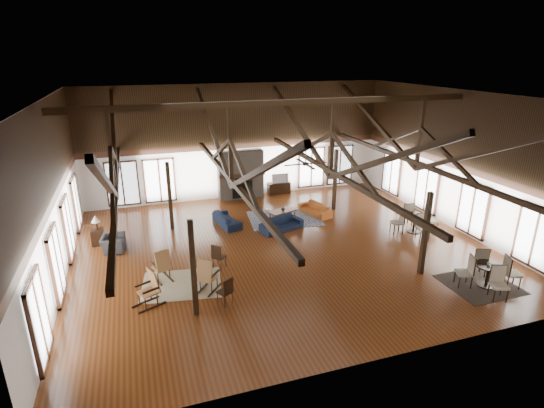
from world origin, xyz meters
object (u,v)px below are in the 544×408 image
object	(u,v)px
sofa_navy_front	(281,224)
armchair	(113,243)
cafe_table_near	(488,272)
sofa_navy_left	(227,219)
tv_console	(279,188)
cafe_table_far	(414,220)
sofa_orange	(315,209)
coffee_table	(282,212)

from	to	relation	value
sofa_navy_front	armchair	xyz separation A→B (m)	(-7.04, 0.13, 0.03)
armchair	cafe_table_near	xyz separation A→B (m)	(12.00, -6.84, 0.24)
sofa_navy_front	sofa_navy_left	bearing A→B (deg)	130.20
cafe_table_near	tv_console	size ratio (longest dim) A/B	1.72
cafe_table_near	sofa_navy_left	bearing A→B (deg)	131.49
sofa_navy_left	armchair	world-z (taller)	armchair
tv_console	cafe_table_far	bearing A→B (deg)	-61.27
sofa_navy_front	sofa_orange	xyz separation A→B (m)	(2.21, 1.32, -0.02)
sofa_orange	cafe_table_far	xyz separation A→B (m)	(3.23, -3.35, 0.29)
cafe_table_near	tv_console	world-z (taller)	cafe_table_near
sofa_navy_left	cafe_table_far	distance (m)	8.33
cafe_table_near	cafe_table_far	size ratio (longest dim) A/B	0.99
coffee_table	cafe_table_near	size ratio (longest dim) A/B	0.66
sofa_orange	sofa_navy_front	bearing A→B (deg)	-75.32
sofa_navy_left	cafe_table_near	world-z (taller)	cafe_table_near
sofa_navy_front	cafe_table_near	world-z (taller)	cafe_table_near
coffee_table	armchair	bearing A→B (deg)	169.29
sofa_navy_left	cafe_table_far	size ratio (longest dim) A/B	0.87
armchair	sofa_navy_left	bearing A→B (deg)	-67.33
armchair	sofa_navy_front	bearing A→B (deg)	-82.42
armchair	coffee_table	bearing A→B (deg)	-73.96
sofa_orange	cafe_table_far	size ratio (longest dim) A/B	0.84
sofa_orange	coffee_table	size ratio (longest dim) A/B	1.29
sofa_navy_left	cafe_table_far	xyz separation A→B (m)	(7.61, -3.37, 0.28)
sofa_navy_front	sofa_navy_left	distance (m)	2.55
sofa_orange	tv_console	distance (m)	3.71
sofa_navy_front	cafe_table_near	distance (m)	8.35
sofa_navy_left	tv_console	world-z (taller)	tv_console
sofa_navy_front	armchair	bearing A→B (deg)	161.04
sofa_navy_front	cafe_table_far	xyz separation A→B (m)	(5.45, -2.03, 0.26)
sofa_navy_front	cafe_table_far	distance (m)	5.82
sofa_navy_left	tv_console	xyz separation A→B (m)	(3.77, 3.63, 0.04)
cafe_table_far	tv_console	size ratio (longest dim) A/B	1.73
sofa_navy_front	sofa_orange	distance (m)	2.58
cafe_table_near	cafe_table_far	world-z (taller)	cafe_table_far
cafe_table_near	tv_console	distance (m)	12.17
sofa_navy_left	sofa_navy_front	bearing A→B (deg)	-131.94
sofa_navy_front	coffee_table	world-z (taller)	sofa_navy_front
armchair	tv_console	world-z (taller)	armchair
sofa_navy_front	coffee_table	distance (m)	1.19
sofa_navy_left	sofa_orange	distance (m)	4.38
cafe_table_near	sofa_navy_front	bearing A→B (deg)	126.48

